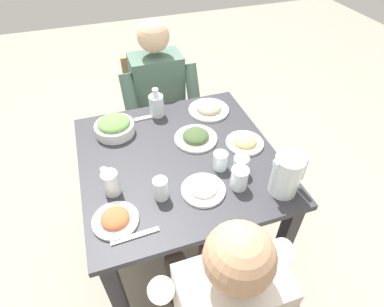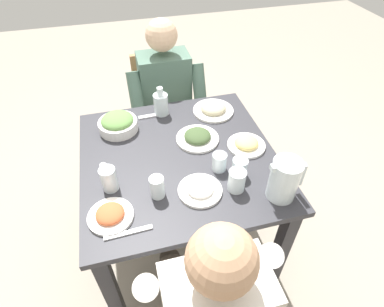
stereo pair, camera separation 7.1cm
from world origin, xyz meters
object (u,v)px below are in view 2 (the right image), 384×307
at_px(diner_near, 206,297).
at_px(plate_fries, 246,144).
at_px(dining_table, 180,174).
at_px(water_pitcher, 284,179).
at_px(water_glass_far_left, 219,162).
at_px(plate_yoghurt, 200,189).
at_px(water_glass_center, 157,187).
at_px(chair_far, 164,107).
at_px(salt_shaker, 104,169).
at_px(oil_carafe, 161,105).
at_px(salad_bowl, 118,123).
at_px(plate_rice_curry, 110,215).
at_px(plate_dolmas, 197,137).
at_px(plate_beans, 213,109).
at_px(water_glass_near_left, 240,168).
at_px(water_glass_far_right, 109,179).
at_px(water_glass_by_pitcher, 237,180).
at_px(diner_far, 168,106).

distance_m(diner_near, plate_fries, 0.73).
distance_m(dining_table, plate_fries, 0.37).
xyz_separation_m(water_pitcher, plate_fries, (-0.02, 0.32, -0.08)).
height_order(diner_near, water_glass_far_left, diner_near).
xyz_separation_m(plate_yoghurt, water_glass_center, (-0.18, 0.03, 0.03)).
relative_size(chair_far, salt_shaker, 15.87).
height_order(water_glass_far_left, oil_carafe, oil_carafe).
bearing_deg(chair_far, salt_shaker, -116.19).
bearing_deg(salad_bowl, plate_rice_curry, -98.16).
xyz_separation_m(water_glass_center, salt_shaker, (-0.21, 0.19, -0.02)).
xyz_separation_m(plate_dolmas, salt_shaker, (-0.47, -0.12, 0.01)).
bearing_deg(salad_bowl, water_pitcher, -44.95).
distance_m(diner_near, plate_beans, 0.99).
height_order(salad_bowl, plate_dolmas, salad_bowl).
relative_size(water_glass_near_left, water_glass_far_right, 0.79).
relative_size(dining_table, plate_beans, 4.06).
bearing_deg(water_glass_far_left, water_glass_near_left, -37.63).
height_order(chair_far, water_glass_center, chair_far).
xyz_separation_m(plate_yoghurt, plate_rice_curry, (-0.38, -0.04, 0.00)).
relative_size(water_glass_by_pitcher, water_glass_far_left, 1.18).
bearing_deg(plate_rice_curry, plate_dolmas, 38.96).
bearing_deg(chair_far, water_pitcher, -75.85).
relative_size(plate_rice_curry, water_glass_far_left, 2.10).
distance_m(dining_table, water_glass_center, 0.31).
height_order(salad_bowl, plate_fries, salad_bowl).
relative_size(water_glass_far_left, salt_shaker, 1.60).
relative_size(water_pitcher, plate_yoghurt, 1.00).
height_order(water_pitcher, plate_beans, water_pitcher).
xyz_separation_m(plate_rice_curry, plate_dolmas, (0.46, 0.37, 0.00)).
bearing_deg(plate_fries, water_glass_center, -157.84).
bearing_deg(plate_dolmas, plate_rice_curry, -141.04).
distance_m(plate_dolmas, water_glass_center, 0.40).
bearing_deg(water_glass_far_right, water_glass_center, -25.34).
bearing_deg(water_pitcher, salt_shaker, 155.94).
xyz_separation_m(water_glass_far_right, water_glass_far_left, (0.49, -0.01, -0.01)).
height_order(water_glass_far_right, water_glass_by_pitcher, water_glass_far_right).
xyz_separation_m(dining_table, plate_beans, (0.27, 0.31, 0.14)).
height_order(dining_table, water_glass_by_pitcher, water_glass_by_pitcher).
xyz_separation_m(diner_far, plate_fries, (0.27, -0.64, 0.15)).
xyz_separation_m(water_glass_by_pitcher, oil_carafe, (-0.21, 0.63, 0.01)).
bearing_deg(water_glass_center, plate_rice_curry, -161.92).
bearing_deg(water_glass_by_pitcher, dining_table, 126.45).
xyz_separation_m(water_glass_far_left, water_glass_center, (-0.30, -0.08, 0.01)).
relative_size(dining_table, water_glass_near_left, 10.35).
distance_m(diner_near, diner_far, 1.25).
bearing_deg(diner_near, plate_yoghurt, 77.85).
xyz_separation_m(water_glass_far_right, water_glass_by_pitcher, (0.52, -0.14, -0.01)).
xyz_separation_m(plate_yoghurt, salt_shaker, (-0.39, 0.21, 0.01)).
xyz_separation_m(diner_near, plate_beans, (0.31, 0.93, 0.15)).
height_order(water_glass_by_pitcher, oil_carafe, oil_carafe).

